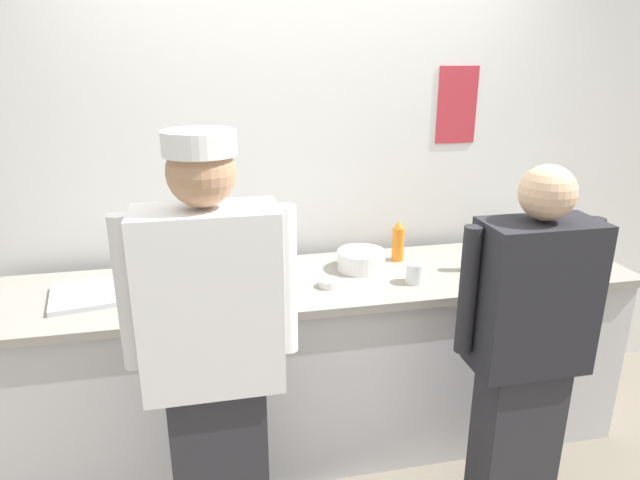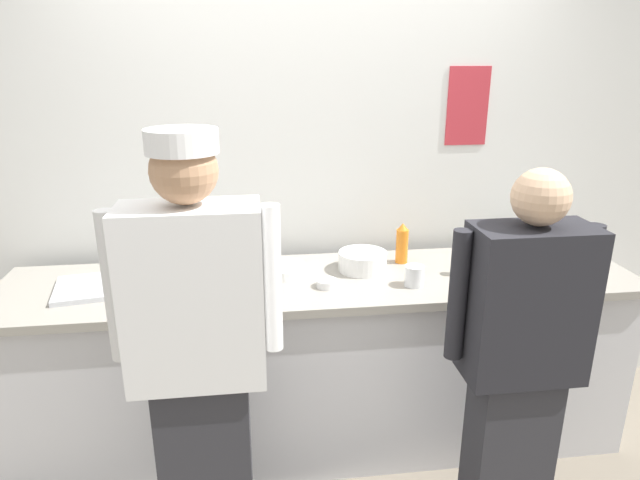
{
  "view_description": "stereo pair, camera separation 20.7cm",
  "coord_description": "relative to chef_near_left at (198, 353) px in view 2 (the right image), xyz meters",
  "views": [
    {
      "loc": [
        -0.54,
        -2.08,
        1.97
      ],
      "look_at": [
        -0.01,
        0.41,
        1.12
      ],
      "focal_mm": 31.11,
      "sensor_mm": 36.0,
      "label": 1
    },
    {
      "loc": [
        -0.33,
        -2.11,
        1.97
      ],
      "look_at": [
        -0.01,
        0.41,
        1.12
      ],
      "focal_mm": 31.11,
      "sensor_mm": 36.0,
      "label": 2
    }
  ],
  "objects": [
    {
      "name": "ramekin_red_sauce",
      "position": [
        0.55,
        0.54,
        0.02
      ],
      "size": [
        0.1,
        0.1,
        0.04
      ],
      "color": "white",
      "rests_on": "prep_counter"
    },
    {
      "name": "ramekin_orange_sauce",
      "position": [
        -0.15,
        0.47,
        0.02
      ],
      "size": [
        0.09,
        0.09,
        0.05
      ],
      "color": "white",
      "rests_on": "prep_counter"
    },
    {
      "name": "deli_cup",
      "position": [
        0.96,
        0.51,
        0.05
      ],
      "size": [
        0.09,
        0.09,
        0.1
      ],
      "primitive_type": "cylinder",
      "color": "white",
      "rests_on": "prep_counter"
    },
    {
      "name": "chef_center",
      "position": [
        1.23,
        -0.04,
        -0.09
      ],
      "size": [
        0.59,
        0.24,
        1.6
      ],
      "color": "#2D2D33",
      "rests_on": "ground"
    },
    {
      "name": "squeeze_bottle_spare",
      "position": [
        0.98,
        0.81,
        0.1
      ],
      "size": [
        0.06,
        0.06,
        0.21
      ],
      "color": "orange",
      "rests_on": "prep_counter"
    },
    {
      "name": "plate_stack_rear",
      "position": [
        0.36,
        0.73,
        0.02
      ],
      "size": [
        0.23,
        0.23,
        0.05
      ],
      "color": "white",
      "rests_on": "prep_counter"
    },
    {
      "name": "squeeze_bottle_secondary",
      "position": [
        1.48,
        0.47,
        0.1
      ],
      "size": [
        0.06,
        0.06,
        0.21
      ],
      "color": "orange",
      "rests_on": "prep_counter"
    },
    {
      "name": "chef_near_left",
      "position": [
        0.0,
        0.0,
        0.0
      ],
      "size": [
        0.63,
        0.24,
        1.75
      ],
      "color": "#2D2D33",
      "rests_on": "ground"
    },
    {
      "name": "squeeze_bottle_primary",
      "position": [
        1.29,
        0.6,
        0.1
      ],
      "size": [
        0.06,
        0.06,
        0.21
      ],
      "color": "#56A333",
      "rests_on": "prep_counter"
    },
    {
      "name": "mixing_bowl_steel",
      "position": [
        1.68,
        0.72,
        0.05
      ],
      "size": [
        0.35,
        0.35,
        0.11
      ],
      "primitive_type": "cylinder",
      "color": "#B7BABF",
      "rests_on": "prep_counter"
    },
    {
      "name": "plate_stack_front",
      "position": [
        0.76,
        0.73,
        0.05
      ],
      "size": [
        0.24,
        0.24,
        0.1
      ],
      "color": "white",
      "rests_on": "prep_counter"
    },
    {
      "name": "wall_back",
      "position": [
        0.55,
        1.13,
        0.49
      ],
      "size": [
        4.86,
        0.11,
        2.85
      ],
      "color": "silver",
      "rests_on": "ground"
    },
    {
      "name": "sheet_tray",
      "position": [
        -0.47,
        0.66,
        0.01
      ],
      "size": [
        0.51,
        0.39,
        0.02
      ],
      "primitive_type": "cube",
      "rotation": [
        0.0,
        0.0,
        0.17
      ],
      "color": "#B7BABF",
      "rests_on": "prep_counter"
    },
    {
      "name": "prep_counter",
      "position": [
        0.55,
        0.65,
        -0.47
      ],
      "size": [
        3.1,
        0.7,
        0.93
      ],
      "color": "silver",
      "rests_on": "ground"
    }
  ]
}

